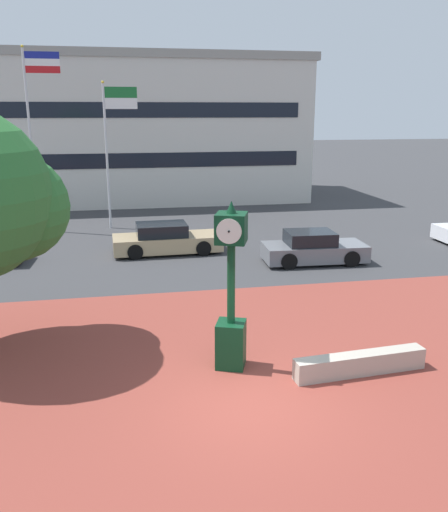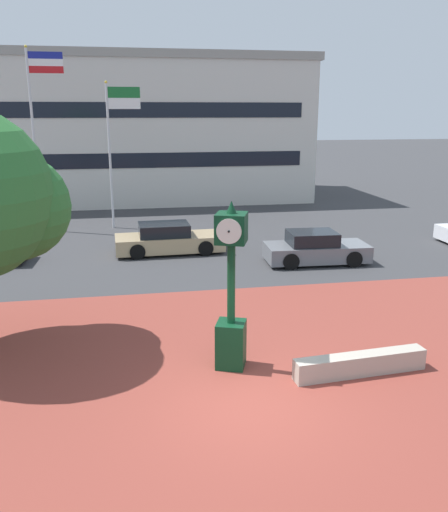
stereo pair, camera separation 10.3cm
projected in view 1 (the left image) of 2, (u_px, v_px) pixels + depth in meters
ground_plane at (249, 404)px, 11.16m from camera, size 200.00×200.00×0.00m
plaza_brick_paving at (233, 367)px, 12.77m from camera, size 44.00×11.39×0.01m
planter_wall at (360, 364)px, 12.38m from camera, size 3.22×0.67×0.50m
street_clock at (231, 297)px, 12.38m from camera, size 0.86×0.87×3.98m
car_street_mid at (166, 240)px, 22.93m from camera, size 4.62×1.98×1.28m
car_street_far at (313, 249)px, 21.44m from camera, size 4.12×1.96×1.28m
flagpole_primary at (33, 124)px, 26.00m from camera, size 1.71×0.14×8.88m
flagpole_secondary at (111, 141)px, 26.87m from camera, size 1.70×0.14×7.31m
civic_building at (135, 129)px, 37.00m from camera, size 22.69×10.24×9.42m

